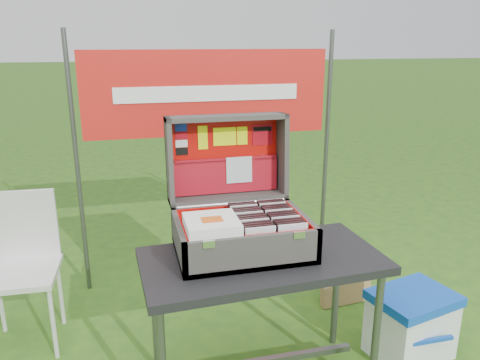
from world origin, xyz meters
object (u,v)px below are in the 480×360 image
object	(u,v)px
table	(261,322)
cardboard_box	(346,276)
cooler	(411,324)
suitcase	(239,187)
chair	(20,276)

from	to	relation	value
table	cardboard_box	xyz separation A→B (m)	(0.74, 0.59, -0.16)
cooler	cardboard_box	size ratio (longest dim) A/B	1.14
cooler	cardboard_box	bearing A→B (deg)	86.13
suitcase	chair	bearing A→B (deg)	156.79
table	cooler	size ratio (longest dim) A/B	2.63
table	chair	xyz separation A→B (m)	(-1.16, 0.61, 0.08)
suitcase	cooler	xyz separation A→B (m)	(0.91, -0.12, -0.79)
suitcase	cardboard_box	world-z (taller)	suitcase
cooler	cardboard_box	distance (m)	0.58
suitcase	cardboard_box	xyz separation A→B (m)	(0.81, 0.45, -0.80)
cooler	cardboard_box	world-z (taller)	same
table	chair	bearing A→B (deg)	149.41
suitcase	cardboard_box	bearing A→B (deg)	29.01
chair	cardboard_box	size ratio (longest dim) A/B	2.32
table	cardboard_box	world-z (taller)	table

